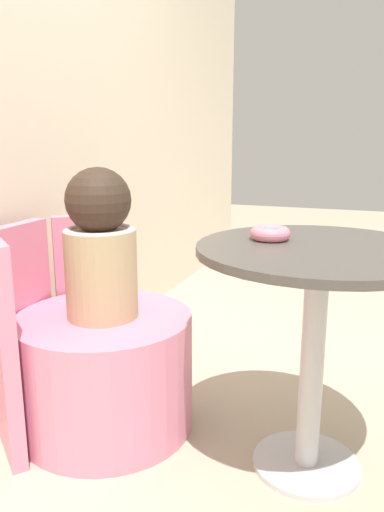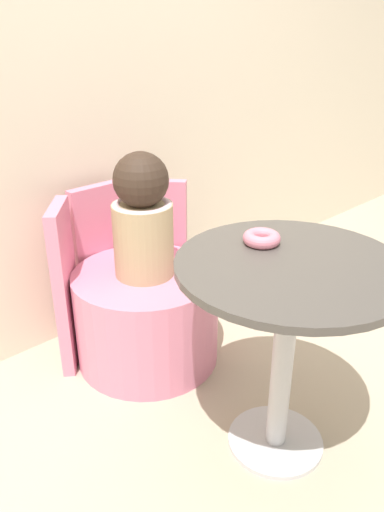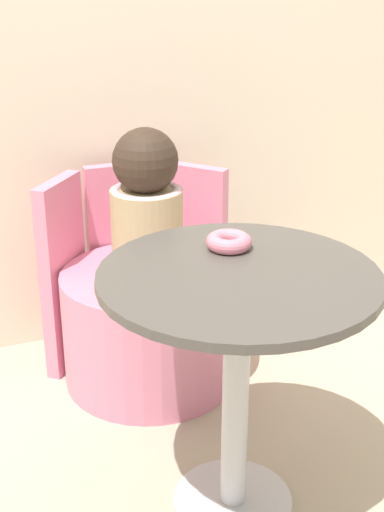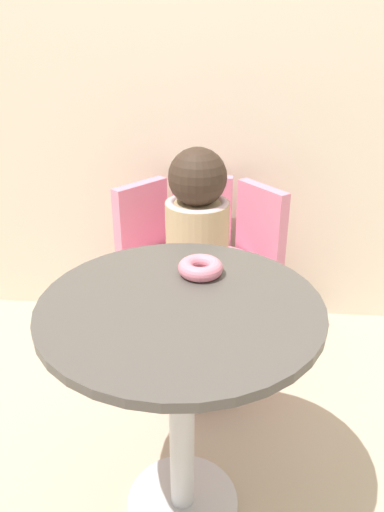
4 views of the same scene
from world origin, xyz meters
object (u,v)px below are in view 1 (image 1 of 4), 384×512
(tub_chair, at_px, (106,371))
(donut, at_px, (270,233))
(child_figure, at_px, (100,246))
(round_table, at_px, (316,299))

(tub_chair, relative_size, donut, 5.07)
(child_figure, height_order, donut, child_figure)
(child_figure, bearing_deg, donut, -85.27)
(round_table, distance_m, donut, 0.24)
(round_table, bearing_deg, tub_chair, 90.54)
(child_figure, bearing_deg, tub_chair, 0.00)
(tub_chair, height_order, donut, donut)
(child_figure, relative_size, donut, 4.19)
(tub_chair, relative_size, child_figure, 1.21)
(tub_chair, xyz_separation_m, child_figure, (-0.00, 0.00, 0.46))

